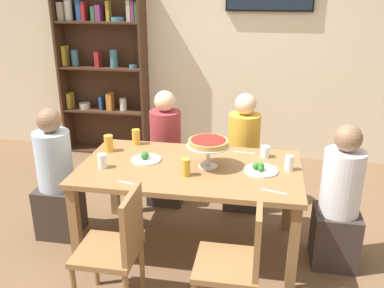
% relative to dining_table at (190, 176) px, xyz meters
% --- Properties ---
extents(ground_plane, '(12.00, 12.00, 0.00)m').
position_rel_dining_table_xyz_m(ground_plane, '(0.00, 0.00, -0.66)').
color(ground_plane, brown).
extents(rear_partition, '(8.00, 0.12, 2.80)m').
position_rel_dining_table_xyz_m(rear_partition, '(0.00, 2.20, 0.74)').
color(rear_partition, beige).
rests_on(rear_partition, ground_plane).
extents(dining_table, '(1.73, 0.97, 0.74)m').
position_rel_dining_table_xyz_m(dining_table, '(0.00, 0.00, 0.00)').
color(dining_table, olive).
rests_on(dining_table, ground_plane).
extents(bookshelf, '(1.10, 0.30, 2.21)m').
position_rel_dining_table_xyz_m(bookshelf, '(-1.48, 2.02, 0.50)').
color(bookshelf, '#422819').
rests_on(bookshelf, ground_plane).
extents(diner_head_east, '(0.34, 0.34, 1.15)m').
position_rel_dining_table_xyz_m(diner_head_east, '(1.15, -0.01, -0.17)').
color(diner_head_east, '#382D28').
rests_on(diner_head_east, ground_plane).
extents(diner_far_left, '(0.34, 0.34, 1.15)m').
position_rel_dining_table_xyz_m(diner_far_left, '(-0.38, 0.77, -0.17)').
color(diner_far_left, '#382D28').
rests_on(diner_far_left, ground_plane).
extents(diner_head_west, '(0.34, 0.34, 1.15)m').
position_rel_dining_table_xyz_m(diner_head_west, '(-1.16, 0.02, -0.17)').
color(diner_head_west, '#382D28').
rests_on(diner_head_west, ground_plane).
extents(diner_far_right, '(0.34, 0.34, 1.15)m').
position_rel_dining_table_xyz_m(diner_far_right, '(0.38, 0.79, -0.17)').
color(diner_far_right, '#382D28').
rests_on(diner_far_right, ground_plane).
extents(chair_near_left, '(0.40, 0.40, 0.87)m').
position_rel_dining_table_xyz_m(chair_near_left, '(-0.34, -0.77, -0.17)').
color(chair_near_left, olive).
rests_on(chair_near_left, ground_plane).
extents(chair_near_right, '(0.40, 0.40, 0.87)m').
position_rel_dining_table_xyz_m(chair_near_right, '(0.44, -0.78, -0.17)').
color(chair_near_right, olive).
rests_on(chair_near_right, ground_plane).
extents(deep_dish_pizza_stand, '(0.34, 0.34, 0.23)m').
position_rel_dining_table_xyz_m(deep_dish_pizza_stand, '(0.14, 0.01, 0.27)').
color(deep_dish_pizza_stand, silver).
rests_on(deep_dish_pizza_stand, dining_table).
extents(salad_plate_near_diner, '(0.24, 0.24, 0.07)m').
position_rel_dining_table_xyz_m(salad_plate_near_diner, '(-0.38, 0.06, 0.10)').
color(salad_plate_near_diner, white).
rests_on(salad_plate_near_diner, dining_table).
extents(salad_plate_far_diner, '(0.26, 0.26, 0.07)m').
position_rel_dining_table_xyz_m(salad_plate_far_diner, '(0.55, -0.00, 0.10)').
color(salad_plate_far_diner, white).
rests_on(salad_plate_far_diner, dining_table).
extents(beer_glass_amber_tall, '(0.07, 0.07, 0.14)m').
position_rel_dining_table_xyz_m(beer_glass_amber_tall, '(-0.56, 0.40, 0.15)').
color(beer_glass_amber_tall, gold).
rests_on(beer_glass_amber_tall, dining_table).
extents(beer_glass_amber_short, '(0.07, 0.07, 0.13)m').
position_rel_dining_table_xyz_m(beer_glass_amber_short, '(-0.00, -0.17, 0.15)').
color(beer_glass_amber_short, gold).
rests_on(beer_glass_amber_short, dining_table).
extents(beer_glass_amber_spare, '(0.08, 0.08, 0.14)m').
position_rel_dining_table_xyz_m(beer_glass_amber_spare, '(-0.74, 0.20, 0.15)').
color(beer_glass_amber_spare, gold).
rests_on(beer_glass_amber_spare, dining_table).
extents(water_glass_clear_near, '(0.07, 0.07, 0.11)m').
position_rel_dining_table_xyz_m(water_glass_clear_near, '(-0.67, -0.14, 0.14)').
color(water_glass_clear_near, white).
rests_on(water_glass_clear_near, dining_table).
extents(water_glass_clear_far, '(0.07, 0.07, 0.12)m').
position_rel_dining_table_xyz_m(water_glass_clear_far, '(0.76, 0.06, 0.14)').
color(water_glass_clear_far, white).
rests_on(water_glass_clear_far, dining_table).
extents(water_glass_clear_spare, '(0.08, 0.08, 0.09)m').
position_rel_dining_table_xyz_m(water_glass_clear_spare, '(0.58, 0.29, 0.13)').
color(water_glass_clear_spare, white).
rests_on(water_glass_clear_spare, dining_table).
extents(cutlery_fork_near, '(0.18, 0.02, 0.00)m').
position_rel_dining_table_xyz_m(cutlery_fork_near, '(0.41, 0.36, 0.09)').
color(cutlery_fork_near, silver).
rests_on(cutlery_fork_near, dining_table).
extents(cutlery_knife_near, '(0.18, 0.06, 0.00)m').
position_rel_dining_table_xyz_m(cutlery_knife_near, '(-0.38, -0.38, 0.09)').
color(cutlery_knife_near, silver).
rests_on(cutlery_knife_near, dining_table).
extents(cutlery_fork_far, '(0.18, 0.07, 0.00)m').
position_rel_dining_table_xyz_m(cutlery_fork_far, '(0.65, -0.33, 0.09)').
color(cutlery_fork_far, silver).
rests_on(cutlery_fork_far, dining_table).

